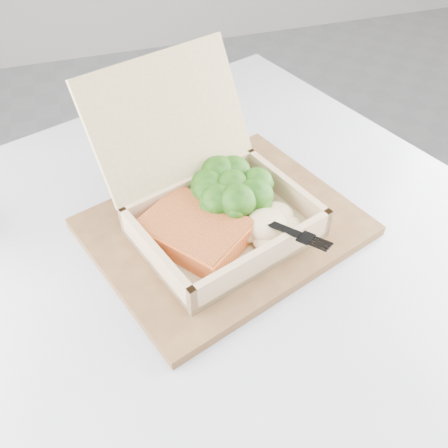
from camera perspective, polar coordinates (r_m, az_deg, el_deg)
name	(u,v)px	position (r m, az deg, el deg)	size (l,w,h in m)	color
floor	(330,338)	(1.54, 11.97, -12.62)	(4.00, 4.00, 0.00)	gray
cafe_table	(217,320)	(0.87, -0.76, -10.89)	(1.08, 1.08, 0.75)	black
serving_tray	(224,227)	(0.73, 0.01, -0.33)	(0.37, 0.29, 0.02)	brown
takeout_container	(206,190)	(0.70, -2.10, 3.92)	(0.31, 0.33, 0.20)	tan
salmon_fillet	(195,231)	(0.68, -3.35, -0.77)	(0.10, 0.14, 0.03)	orange
broccoli_pile	(233,191)	(0.73, 0.98, 3.78)	(0.13, 0.13, 0.05)	#397A1B
mashed_potatoes	(266,225)	(0.69, 4.81, -0.08)	(0.10, 0.09, 0.03)	#CEBA86
plastic_fork	(255,215)	(0.68, 3.59, 0.99)	(0.10, 0.14, 0.02)	black
receipt	(144,164)	(0.87, -9.18, 6.75)	(0.07, 0.14, 0.00)	white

